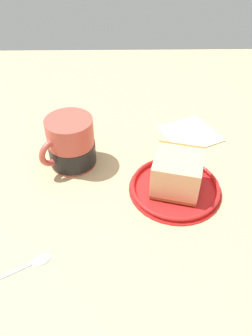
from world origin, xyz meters
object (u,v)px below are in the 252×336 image
(tea_mug, at_px, (71,145))
(folded_napkin, at_px, (190,133))
(cake_slice, at_px, (177,173))
(small_plate, at_px, (175,188))
(teaspoon, at_px, (24,266))

(tea_mug, relative_size, folded_napkin, 0.91)
(cake_slice, bearing_deg, folded_napkin, -107.91)
(small_plate, distance_m, folded_napkin, 0.18)
(small_plate, bearing_deg, cake_slice, -104.80)
(folded_napkin, bearing_deg, tea_mug, 20.22)
(tea_mug, distance_m, folded_napkin, 0.26)
(cake_slice, relative_size, tea_mug, 1.01)
(small_plate, distance_m, tea_mug, 0.21)
(teaspoon, distance_m, folded_napkin, 0.44)
(small_plate, height_order, cake_slice, cake_slice)
(small_plate, xyz_separation_m, folded_napkin, (-0.05, -0.17, -0.00))
(small_plate, distance_m, cake_slice, 0.03)
(tea_mug, bearing_deg, folded_napkin, -159.78)
(small_plate, xyz_separation_m, cake_slice, (-0.00, -0.00, 0.03))
(tea_mug, bearing_deg, small_plate, 157.27)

